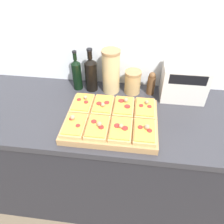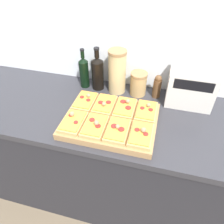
% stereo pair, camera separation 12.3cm
% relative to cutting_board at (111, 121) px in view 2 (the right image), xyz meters
% --- Properties ---
extents(wall_back, '(6.00, 0.06, 2.50)m').
position_rel_cutting_board_xyz_m(wall_back, '(0.04, 0.45, 0.34)').
color(wall_back, silver).
rests_on(wall_back, ground_plane).
extents(kitchen_counter, '(2.63, 0.67, 0.89)m').
position_rel_cutting_board_xyz_m(kitchen_counter, '(0.04, 0.10, -0.46)').
color(kitchen_counter, '#232328').
rests_on(kitchen_counter, ground_plane).
extents(cutting_board, '(0.51, 0.40, 0.04)m').
position_rel_cutting_board_xyz_m(cutting_board, '(0.00, 0.00, 0.00)').
color(cutting_board, '#A37A4C').
rests_on(cutting_board, kitchen_counter).
extents(pizza_slice_back_left, '(0.11, 0.18, 0.05)m').
position_rel_cutting_board_xyz_m(pizza_slice_back_left, '(-0.18, 0.10, 0.03)').
color(pizza_slice_back_left, tan).
rests_on(pizza_slice_back_left, cutting_board).
extents(pizza_slice_back_midleft, '(0.11, 0.18, 0.05)m').
position_rel_cutting_board_xyz_m(pizza_slice_back_midleft, '(-0.06, 0.09, 0.03)').
color(pizza_slice_back_midleft, tan).
rests_on(pizza_slice_back_midleft, cutting_board).
extents(pizza_slice_back_midright, '(0.11, 0.18, 0.05)m').
position_rel_cutting_board_xyz_m(pizza_slice_back_midright, '(0.06, 0.10, 0.03)').
color(pizza_slice_back_midright, tan).
rests_on(pizza_slice_back_midright, cutting_board).
extents(pizza_slice_back_right, '(0.11, 0.18, 0.05)m').
position_rel_cutting_board_xyz_m(pizza_slice_back_right, '(0.19, 0.10, 0.03)').
color(pizza_slice_back_right, tan).
rests_on(pizza_slice_back_right, cutting_board).
extents(pizza_slice_front_left, '(0.11, 0.18, 0.05)m').
position_rel_cutting_board_xyz_m(pizza_slice_front_left, '(-0.19, -0.09, 0.03)').
color(pizza_slice_front_left, tan).
rests_on(pizza_slice_front_left, cutting_board).
extents(pizza_slice_front_midleft, '(0.11, 0.18, 0.06)m').
position_rel_cutting_board_xyz_m(pizza_slice_front_midleft, '(-0.06, -0.10, 0.03)').
color(pizza_slice_front_midleft, tan).
rests_on(pizza_slice_front_midleft, cutting_board).
extents(pizza_slice_front_midright, '(0.11, 0.18, 0.05)m').
position_rel_cutting_board_xyz_m(pizza_slice_front_midright, '(0.06, -0.10, 0.03)').
color(pizza_slice_front_midright, tan).
rests_on(pizza_slice_front_midright, cutting_board).
extents(pizza_slice_front_right, '(0.11, 0.18, 0.06)m').
position_rel_cutting_board_xyz_m(pizza_slice_front_right, '(0.19, -0.09, 0.03)').
color(pizza_slice_front_right, tan).
rests_on(pizza_slice_front_right, cutting_board).
extents(olive_oil_bottle, '(0.06, 0.06, 0.27)m').
position_rel_cutting_board_xyz_m(olive_oil_bottle, '(-0.27, 0.33, 0.09)').
color(olive_oil_bottle, black).
rests_on(olive_oil_bottle, kitchen_counter).
extents(wine_bottle, '(0.08, 0.08, 0.29)m').
position_rel_cutting_board_xyz_m(wine_bottle, '(-0.18, 0.33, 0.10)').
color(wine_bottle, black).
rests_on(wine_bottle, kitchen_counter).
extents(grain_jar_tall, '(0.12, 0.12, 0.29)m').
position_rel_cutting_board_xyz_m(grain_jar_tall, '(-0.04, 0.33, 0.13)').
color(grain_jar_tall, tan).
rests_on(grain_jar_tall, kitchen_counter).
extents(grain_jar_short, '(0.11, 0.11, 0.16)m').
position_rel_cutting_board_xyz_m(grain_jar_short, '(0.10, 0.33, 0.06)').
color(grain_jar_short, tan).
rests_on(grain_jar_short, kitchen_counter).
extents(pepper_mill, '(0.05, 0.05, 0.16)m').
position_rel_cutting_board_xyz_m(pepper_mill, '(0.22, 0.33, 0.06)').
color(pepper_mill, brown).
rests_on(pepper_mill, kitchen_counter).
extents(toaster_oven, '(0.30, 0.18, 0.23)m').
position_rel_cutting_board_xyz_m(toaster_oven, '(0.42, 0.31, 0.09)').
color(toaster_oven, beige).
rests_on(toaster_oven, kitchen_counter).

